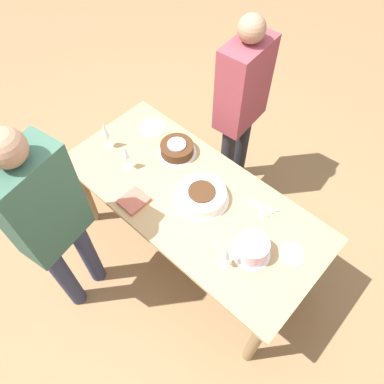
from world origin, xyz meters
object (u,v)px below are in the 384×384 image
Objects in this scene: wine_glass_far at (125,153)px; cake_back_decorated at (252,249)px; wine_glass_extra at (226,254)px; cake_front_chocolate at (177,149)px; person_watching at (48,218)px; cake_center_white at (202,195)px; person_cutting at (242,100)px; wine_glass_near at (105,131)px.

cake_back_decorated is at bearing -176.97° from wine_glass_far.
cake_front_chocolate is at bearing -28.71° from wine_glass_extra.
person_watching is at bearing 87.36° from cake_front_chocolate.
wine_glass_extra reaches higher than cake_center_white.
person_cutting reaches higher than cake_back_decorated.
cake_front_chocolate is at bearing -115.32° from wine_glass_far.
wine_glass_extra is at bearing 67.28° from cake_back_decorated.
cake_center_white is 1.30× the size of cake_front_chocolate.
wine_glass_near is 0.14× the size of person_watching.
wine_glass_near is at bearing 7.95° from cake_center_white.
person_cutting is at bearing -47.99° from cake_back_decorated.
cake_back_decorated is at bearing -112.72° from wine_glass_extra.
wine_glass_extra is at bearing 173.02° from wine_glass_near.
cake_center_white is 0.48m from cake_back_decorated.
wine_glass_far is 0.92m from person_cutting.
wine_glass_near is 1.09× the size of wine_glass_extra.
wine_glass_extra is at bearing -67.00° from person_watching.
wine_glass_extra is 1.20m from person_cutting.
wine_glass_near is at bearing -8.20° from wine_glass_far.
cake_front_chocolate is 1.19× the size of wine_glass_near.
wine_glass_near is at bearing -35.56° from person_cutting.
wine_glass_far is at bearing 3.03° from cake_back_decorated.
person_watching reaches higher than wine_glass_extra.
cake_center_white is 0.42m from cake_front_chocolate.
cake_center_white is 0.80m from person_cutting.
person_cutting reaches higher than wine_glass_far.
cake_center_white is 1.55× the size of cake_back_decorated.
cake_front_chocolate is 1.30× the size of wine_glass_far.
person_watching is (0.15, 1.52, 0.05)m from person_cutting.
wine_glass_extra is 0.99m from person_watching.
wine_glass_far reaches higher than cake_front_chocolate.
person_watching is (0.04, 0.96, 0.19)m from cake_front_chocolate.
person_watching reaches higher than cake_front_chocolate.
wine_glass_near is 1.09× the size of wine_glass_far.
person_cutting reaches higher than wine_glass_near.
cake_front_chocolate is at bearing -24.45° from cake_center_white.
wine_glass_far is 0.13× the size of person_cutting.
cake_center_white is at bearing 16.11° from person_cutting.
person_cutting reaches higher than cake_front_chocolate.
person_watching is at bearing 61.21° from cake_center_white.
cake_back_decorated is 1.09× the size of wine_glass_extra.
person_watching is (-0.11, 0.64, 0.09)m from wine_glass_far.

